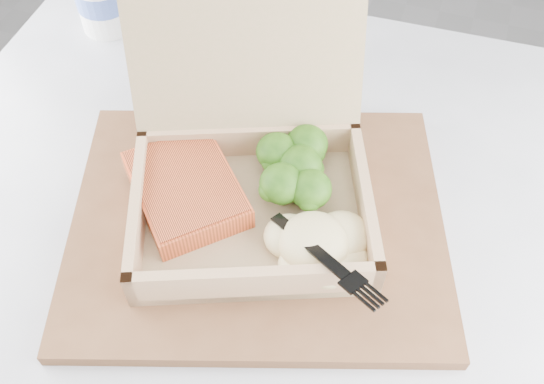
% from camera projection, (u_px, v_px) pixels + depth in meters
% --- Properties ---
extents(cafe_table, '(0.77, 0.77, 0.71)m').
position_uv_depth(cafe_table, '(239.00, 299.00, 0.77)').
color(cafe_table, black).
rests_on(cafe_table, floor).
extents(serving_tray, '(0.45, 0.40, 0.02)m').
position_uv_depth(serving_tray, '(258.00, 222.00, 0.61)').
color(serving_tray, brown).
rests_on(serving_tray, cafe_table).
extents(takeout_container, '(0.30, 0.31, 0.21)m').
position_uv_depth(takeout_container, '(250.00, 157.00, 0.59)').
color(takeout_container, '#9F805F').
rests_on(takeout_container, serving_tray).
extents(salmon_fillet, '(0.15, 0.16, 0.03)m').
position_uv_depth(salmon_fillet, '(186.00, 189.00, 0.60)').
color(salmon_fillet, '#D7562A').
rests_on(salmon_fillet, takeout_container).
extents(broccoli_pile, '(0.11, 0.11, 0.04)m').
position_uv_depth(broccoli_pile, '(300.00, 170.00, 0.61)').
color(broccoli_pile, '#41791B').
rests_on(broccoli_pile, takeout_container).
extents(mashed_potatoes, '(0.11, 0.09, 0.04)m').
position_uv_depth(mashed_potatoes, '(314.00, 242.00, 0.56)').
color(mashed_potatoes, '#D0BB86').
rests_on(mashed_potatoes, takeout_container).
extents(plastic_fork, '(0.13, 0.09, 0.03)m').
position_uv_depth(plastic_fork, '(296.00, 231.00, 0.55)').
color(plastic_fork, black).
rests_on(plastic_fork, mashed_potatoes).
extents(receipt, '(0.07, 0.13, 0.00)m').
position_uv_depth(receipt, '(292.00, 85.00, 0.75)').
color(receipt, white).
rests_on(receipt, cafe_table).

